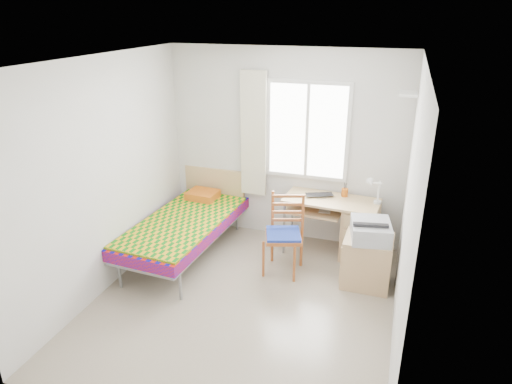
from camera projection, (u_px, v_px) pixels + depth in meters
floor at (243, 302)px, 5.06m from camera, size 3.50×3.50×0.00m
ceiling at (240, 60)px, 4.09m from camera, size 3.50×3.50×0.00m
wall_back at (285, 147)px, 6.12m from camera, size 3.20×0.00×3.20m
wall_left at (105, 177)px, 5.03m from camera, size 0.00×3.50×3.50m
wall_right at (408, 214)px, 4.12m from camera, size 0.00×3.50×3.50m
window at (307, 131)px, 5.92m from camera, size 1.10×0.04×1.30m
curtain at (254, 135)px, 6.12m from camera, size 0.35×0.05×1.70m
floating_shelf at (409, 94)px, 5.07m from camera, size 0.20×0.32×0.03m
bed at (186, 223)px, 5.94m from camera, size 1.10×2.11×0.89m
desk at (355, 227)px, 5.89m from camera, size 1.24×0.64×0.75m
chair at (285, 229)px, 5.51m from camera, size 0.53×0.53×0.98m
cabinet at (367, 261)px, 5.31m from camera, size 0.56×0.50×0.60m
printer at (371, 230)px, 5.15m from camera, size 0.51×0.56×0.21m
laptop at (320, 197)px, 5.90m from camera, size 0.42×0.35×0.03m
pen_cup at (345, 192)px, 5.93m from camera, size 0.11×0.11×0.11m
task_lamp at (374, 188)px, 5.57m from camera, size 0.22×0.31×0.39m
book at (319, 210)px, 5.95m from camera, size 0.16×0.21×0.02m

